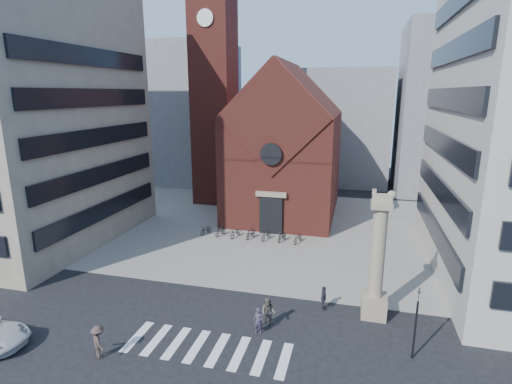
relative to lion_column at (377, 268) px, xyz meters
The scene contains 22 objects.
ground 11.01m from the lion_column, 163.32° to the right, with size 120.00×120.00×0.00m, color black.
piazza 19.18m from the lion_column, 122.03° to the left, with size 46.00×30.00×0.05m, color gray.
zebra_crossing 11.72m from the lion_column, 147.61° to the right, with size 10.20×3.20×0.01m, color white, non-canonical shape.
church 24.62m from the lion_column, 114.43° to the left, with size 12.00×16.65×18.00m.
campanile 34.29m from the lion_column, 128.68° to the left, with size 5.50×5.50×31.20m.
building_left 36.01m from the lion_column, 168.37° to the left, with size 18.00×20.00×26.00m, color gray.
bg_block_left 48.23m from the lion_column, 129.04° to the left, with size 16.00×14.00×22.00m, color gray.
bg_block_mid 42.55m from the lion_column, 95.45° to the left, with size 14.00×12.00×18.00m, color gray.
bg_block_right 41.69m from the lion_column, 72.91° to the left, with size 16.00×14.00×24.00m, color gray.
lion_column is the anchor object (origin of this frame).
traffic_light 4.62m from the lion_column, 63.54° to the right, with size 0.13×0.16×4.30m.
pedestrian_0 8.33m from the lion_column, 151.25° to the right, with size 0.61×0.40×1.69m, color #393043.
pedestrian_1 7.56m from the lion_column, 155.82° to the right, with size 0.95×0.74×1.95m, color #574D45.
pedestrian_2 4.21m from the lion_column, behind, with size 0.99×0.41×1.70m, color #2B2B33.
pedestrian_3 17.30m from the lion_column, 151.05° to the right, with size 1.27×0.73×1.96m, color #44332D.
scooter_0 20.56m from the lion_column, 144.21° to the left, with size 0.68×1.94×1.02m, color black.
scooter_1 19.28m from the lion_column, 141.38° to the left, with size 0.53×1.88×1.13m, color black.
scooter_2 18.08m from the lion_column, 138.15° to the left, with size 0.68×1.94×1.02m, color black.
scooter_3 16.92m from the lion_column, 134.46° to the left, with size 0.53×1.88×1.13m, color black.
scooter_4 15.86m from the lion_column, 130.23° to the left, with size 0.68×1.94×1.02m, color black.
scooter_5 14.88m from the lion_column, 125.40° to the left, with size 0.53×1.88×1.13m, color black.
scooter_6 14.04m from the lion_column, 119.91° to the left, with size 0.68×1.94×1.02m, color black.
Camera 1 is at (8.36, -21.99, 14.45)m, focal length 28.00 mm.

